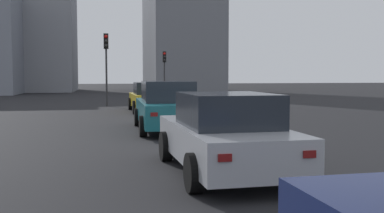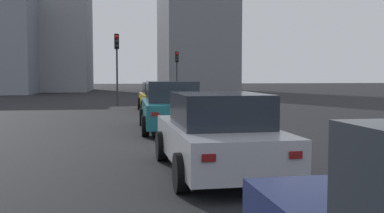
{
  "view_description": "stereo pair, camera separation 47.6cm",
  "coord_description": "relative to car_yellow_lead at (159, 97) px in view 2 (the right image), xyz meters",
  "views": [
    {
      "loc": [
        -13.84,
        2.27,
        1.87
      ],
      "look_at": [
        -2.18,
        0.01,
        1.02
      ],
      "focal_mm": 42.07,
      "sensor_mm": 36.0,
      "label": 1
    },
    {
      "loc": [
        -13.92,
        1.8,
        1.87
      ],
      "look_at": [
        -2.18,
        0.01,
        1.02
      ],
      "focal_mm": 42.07,
      "sensor_mm": 36.0,
      "label": 2
    }
  ],
  "objects": [
    {
      "name": "car_silver_third",
      "position": [
        -14.42,
        0.03,
        0.01
      ],
      "size": [
        4.45,
        2.11,
        1.52
      ],
      "rotation": [
        0.0,
        0.0,
        0.03
      ],
      "color": "#A8AAB2",
      "rests_on": "ground_plane"
    },
    {
      "name": "building_facade_left",
      "position": [
        27.13,
        -6.02,
        6.03
      ],
      "size": [
        15.0,
        7.06,
        13.5
      ],
      "primitive_type": "cube",
      "color": "slate",
      "rests_on": "ground_plane"
    },
    {
      "name": "building_facade_center",
      "position": [
        30.92,
        9.98,
        5.24
      ],
      "size": [
        10.69,
        8.82,
        11.93
      ],
      "primitive_type": "cube",
      "color": "gray",
      "rests_on": "ground_plane"
    },
    {
      "name": "traffic_light_near_left",
      "position": [
        14.64,
        -2.64,
        2.01
      ],
      "size": [
        0.32,
        0.28,
        3.78
      ],
      "rotation": [
        0.0,
        0.0,
        3.16
      ],
      "color": "#2D2D30",
      "rests_on": "ground_plane"
    },
    {
      "name": "traffic_light_near_right",
      "position": [
        4.46,
        2.15,
        2.35
      ],
      "size": [
        0.32,
        0.28,
        4.28
      ],
      "rotation": [
        0.0,
        0.0,
        3.14
      ],
      "color": "#2D2D30",
      "rests_on": "ground_plane"
    },
    {
      "name": "car_yellow_lead",
      "position": [
        0.0,
        0.0,
        0.0
      ],
      "size": [
        4.43,
        2.09,
        1.48
      ],
      "rotation": [
        0.0,
        0.0,
        0.02
      ],
      "color": "gold",
      "rests_on": "ground_plane"
    },
    {
      "name": "ground_plane",
      "position": [
        -8.76,
        -0.02,
        -0.82
      ],
      "size": [
        160.0,
        160.0,
        0.2
      ],
      "primitive_type": "cube",
      "color": "black"
    },
    {
      "name": "car_teal_second",
      "position": [
        -7.77,
        0.22,
        0.07
      ],
      "size": [
        4.74,
        2.06,
        1.65
      ],
      "rotation": [
        0.0,
        0.0,
        -0.01
      ],
      "color": "#19606B",
      "rests_on": "ground_plane"
    }
  ]
}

